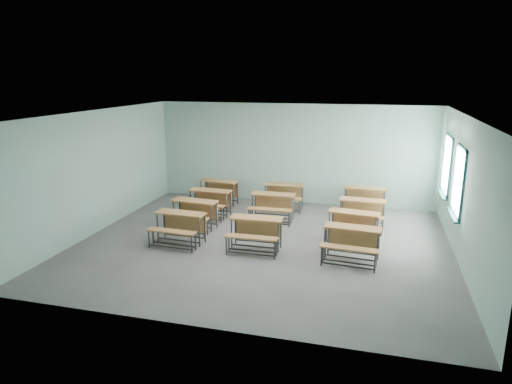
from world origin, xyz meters
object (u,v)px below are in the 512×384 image
Objects in this scene: desk_unit_r1c2 at (353,223)px; desk_unit_r2c0 at (209,199)px; desk_unit_r3c0 at (218,189)px; desk_unit_r3c2 at (364,197)px; desk_unit_r0c2 at (352,239)px; desk_unit_r2c2 at (362,210)px; desk_unit_r1c0 at (193,210)px; desk_unit_r3c1 at (283,193)px; desk_unit_r0c0 at (179,223)px; desk_unit_r0c1 at (255,229)px; desk_unit_r2c1 at (272,203)px.

desk_unit_r1c2 and desk_unit_r2c0 have the same top height.
desk_unit_r3c0 is at bearing 159.32° from desk_unit_r1c2.
desk_unit_r1c2 and desk_unit_r3c2 have the same top height.
desk_unit_r0c2 and desk_unit_r3c0 have the same top height.
desk_unit_r0c2 is 1.02× the size of desk_unit_r2c0.
desk_unit_r1c0 is at bearing -160.74° from desk_unit_r2c2.
desk_unit_r3c2 is at bearing 1.23° from desk_unit_r3c1.
desk_unit_r3c1 is at bearing 9.30° from desk_unit_r3c0.
desk_unit_r0c0 is 1.02× the size of desk_unit_r0c1.
desk_unit_r2c0 is 0.96× the size of desk_unit_r3c0.
desk_unit_r1c0 is at bearing 151.69° from desk_unit_r0c1.
desk_unit_r3c1 is (1.88, 3.64, 0.00)m from desk_unit_r0c0.
desk_unit_r0c1 is 0.99× the size of desk_unit_r3c1.
desk_unit_r3c2 is (0.20, 2.63, 0.00)m from desk_unit_r1c2.
desk_unit_r0c0 is at bearing -175.62° from desk_unit_r0c2.
desk_unit_r0c2 and desk_unit_r3c2 have the same top height.
desk_unit_r2c1 is (-2.32, 1.21, 0.00)m from desk_unit_r1c2.
desk_unit_r0c2 and desk_unit_r2c0 have the same top height.
desk_unit_r0c1 is at bearing -132.71° from desk_unit_r2c2.
desk_unit_r0c2 is 0.99× the size of desk_unit_r1c0.
desk_unit_r0c1 is 0.96× the size of desk_unit_r0c2.
desk_unit_r3c1 is (-0.04, 3.55, 0.00)m from desk_unit_r0c1.
desk_unit_r3c0 is at bearing -179.98° from desk_unit_r3c1.
desk_unit_r1c2 is 1.05× the size of desk_unit_r2c0.
desk_unit_r0c1 is 0.98× the size of desk_unit_r2c0.
desk_unit_r2c1 is (1.82, 2.37, 0.00)m from desk_unit_r0c0.
desk_unit_r2c0 is at bearing -175.75° from desk_unit_r2c2.
desk_unit_r3c2 is at bearing 21.12° from desk_unit_r2c0.
desk_unit_r0c2 is 1.19m from desk_unit_r1c2.
desk_unit_r0c2 is 0.98× the size of desk_unit_r3c0.
desk_unit_r0c0 is 1.01× the size of desk_unit_r3c2.
desk_unit_r1c0 is at bearing 98.35° from desk_unit_r0c0.
desk_unit_r3c1 is 1.00× the size of desk_unit_r3c2.
desk_unit_r0c0 is 2.33m from desk_unit_r2c0.
desk_unit_r0c0 is at bearing -119.64° from desk_unit_r3c1.
desk_unit_r1c2 is 1.04× the size of desk_unit_r2c2.
desk_unit_r1c2 is at bearing 18.86° from desk_unit_r0c0.
desk_unit_r1c0 is 5.17m from desk_unit_r3c2.
desk_unit_r0c0 is 1.93m from desk_unit_r0c1.
desk_unit_r0c1 is 3.01m from desk_unit_r2c0.
desk_unit_r0c0 and desk_unit_r0c1 have the same top height.
desk_unit_r2c2 is 4.72m from desk_unit_r3c0.
desk_unit_r2c1 is 0.95× the size of desk_unit_r3c0.
desk_unit_r2c2 is at bearing -29.60° from desk_unit_r3c1.
desk_unit_r3c0 is (-4.40, 2.39, 0.00)m from desk_unit_r1c2.
desk_unit_r3c1 is (-2.43, 1.25, 0.00)m from desk_unit_r2c2.
desk_unit_r0c2 is 5.71m from desk_unit_r3c0.
desk_unit_r0c2 is at bearing -31.88° from desk_unit_r3c0.
desk_unit_r3c0 is 1.05× the size of desk_unit_r3c1.
desk_unit_r1c2 is at bearing -50.01° from desk_unit_r3c1.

